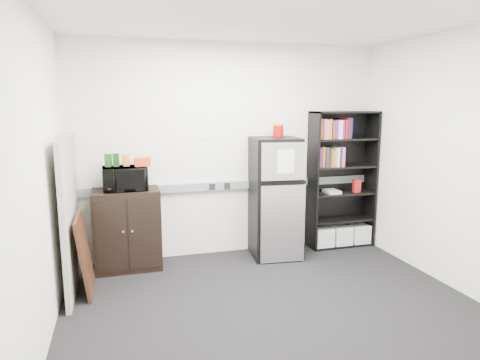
{
  "coord_description": "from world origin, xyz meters",
  "views": [
    {
      "loc": [
        -1.38,
        -3.56,
        1.95
      ],
      "look_at": [
        -0.11,
        0.9,
        1.12
      ],
      "focal_mm": 32.0,
      "sensor_mm": 36.0,
      "label": 1
    }
  ],
  "objects_px": {
    "bookshelf": "(342,181)",
    "microwave": "(125,178)",
    "cubicle_partition": "(70,214)",
    "refrigerator": "(275,198)",
    "cabinet": "(127,229)"
  },
  "relations": [
    {
      "from": "cubicle_partition",
      "to": "cabinet",
      "type": "bearing_deg",
      "value": 36.21
    },
    {
      "from": "bookshelf",
      "to": "cabinet",
      "type": "bearing_deg",
      "value": -178.71
    },
    {
      "from": "microwave",
      "to": "refrigerator",
      "type": "bearing_deg",
      "value": -4.26
    },
    {
      "from": "bookshelf",
      "to": "refrigerator",
      "type": "bearing_deg",
      "value": -171.97
    },
    {
      "from": "cabinet",
      "to": "refrigerator",
      "type": "relative_size",
      "value": 0.63
    },
    {
      "from": "refrigerator",
      "to": "bookshelf",
      "type": "bearing_deg",
      "value": 13.42
    },
    {
      "from": "cabinet",
      "to": "microwave",
      "type": "relative_size",
      "value": 1.93
    },
    {
      "from": "bookshelf",
      "to": "microwave",
      "type": "relative_size",
      "value": 3.72
    },
    {
      "from": "bookshelf",
      "to": "refrigerator",
      "type": "height_order",
      "value": "bookshelf"
    },
    {
      "from": "cabinet",
      "to": "bookshelf",
      "type": "bearing_deg",
      "value": 1.29
    },
    {
      "from": "cubicle_partition",
      "to": "cabinet",
      "type": "relative_size",
      "value": 1.69
    },
    {
      "from": "cabinet",
      "to": "refrigerator",
      "type": "height_order",
      "value": "refrigerator"
    },
    {
      "from": "cubicle_partition",
      "to": "refrigerator",
      "type": "distance_m",
      "value": 2.43
    },
    {
      "from": "bookshelf",
      "to": "microwave",
      "type": "xyz_separation_m",
      "value": [
        -2.85,
        -0.08,
        0.18
      ]
    },
    {
      "from": "microwave",
      "to": "refrigerator",
      "type": "xyz_separation_m",
      "value": [
        1.83,
        -0.06,
        -0.33
      ]
    }
  ]
}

